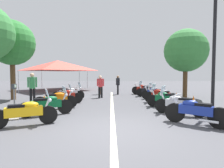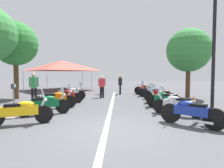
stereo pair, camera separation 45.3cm
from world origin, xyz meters
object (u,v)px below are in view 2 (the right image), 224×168
Objects in this scene: motorcycle_left_row_3 at (66,96)px; bystander_2 at (34,85)px; motorcycle_right_row_5 at (150,91)px; motorcycle_left_row_1 at (45,104)px; bystander_4 at (102,83)px; motorcycle_right_row_2 at (165,99)px; traffic_cone_1 at (194,102)px; motorcycle_right_row_4 at (157,93)px; parking_meter at (14,93)px; roadside_tree_0 at (189,50)px; motorcycle_right_row_3 at (161,96)px; event_tent at (62,66)px; roadside_tree_1 at (15,44)px; motorcycle_left_row_2 at (56,99)px; traffic_cone_0 at (178,98)px; bystander_3 at (102,85)px; bystander_1 at (120,84)px; motorcycle_left_row_4 at (70,93)px; motorcycle_right_row_0 at (190,112)px; motorcycle_right_row_1 at (177,104)px; motorcycle_left_row_0 at (21,111)px; street_lamp_twin_globe at (214,29)px; motorcycle_right_row_6 at (146,89)px.

bystander_2 is (0.25, 1.99, 0.60)m from motorcycle_left_row_3.
motorcycle_left_row_1 is at bearing 85.54° from motorcycle_right_row_5.
motorcycle_right_row_2 is at bearing -120.72° from bystander_4.
motorcycle_left_row_1 is 7.13m from traffic_cone_1.
parking_meter is (-4.28, 7.06, 0.45)m from motorcycle_right_row_4.
roadside_tree_0 reaches higher than bystander_2.
motorcycle_left_row_3 is 9.09m from roadside_tree_0.
roadside_tree_0 reaches higher than motorcycle_right_row_3.
roadside_tree_0 is 0.80× the size of event_tent.
bystander_2 is at bearing 81.84° from traffic_cone_1.
motorcycle_left_row_3 is 1.08× the size of motorcycle_right_row_2.
motorcycle_right_row_4 is at bearing -91.30° from roadside_tree_1.
motorcycle_left_row_2 is at bearing 46.41° from parking_meter.
motorcycle_left_row_2 reaches higher than traffic_cone_1.
traffic_cone_0 is 0.10× the size of event_tent.
traffic_cone_0 is 11.17m from roadside_tree_1.
bystander_4 is (2.31, 0.18, 0.01)m from bystander_3.
bystander_1 is at bearing -1.69° from motorcycle_right_row_5.
bystander_3 is 0.26× the size of event_tent.
roadside_tree_1 is at bearing 18.74° from motorcycle_right_row_2.
motorcycle_left_row_2 is 7.15m from motorcycle_right_row_5.
bystander_2 is at bearing 92.04° from motorcycle_left_row_1.
bystander_1 is at bearing 20.16° from motorcycle_left_row_4.
motorcycle_right_row_0 is at bearing -147.85° from event_tent.
motorcycle_right_row_3 is at bearing -53.73° from motorcycle_right_row_1.
motorcycle_right_row_3 reaches higher than motorcycle_right_row_5.
motorcycle_right_row_0 is (-5.84, -5.56, 0.01)m from motorcycle_left_row_4.
motorcycle_left_row_3 is at bearing 62.92° from bystander_1.
bystander_1 reaches higher than traffic_cone_1.
motorcycle_right_row_1 is (-2.82, -5.42, 0.02)m from motorcycle_left_row_3.
parking_meter is at bearing 100.91° from traffic_cone_1.
motorcycle_right_row_1 reaches higher than motorcycle_left_row_0.
bystander_4 is (7.96, -1.67, 0.48)m from motorcycle_left_row_1.
motorcycle_right_row_5 is 7.94m from bystander_2.
motorcycle_left_row_2 is 1.18× the size of motorcycle_right_row_4.
roadside_tree_1 is at bearing 95.36° from roadside_tree_0.
motorcycle_left_row_2 is 0.37× the size of street_lamp_twin_globe.
bystander_3 is at bearing 21.98° from motorcycle_right_row_4.
roadside_tree_1 is at bearing 148.92° from motorcycle_left_row_4.
motorcycle_left_row_4 is at bearing 21.72° from motorcycle_right_row_3.
motorcycle_right_row_3 is at bearing -57.27° from motorcycle_right_row_2.
motorcycle_right_row_1 is 2.93m from motorcycle_right_row_3.
motorcycle_right_row_1 is 5.95m from motorcycle_right_row_5.
motorcycle_left_row_0 reaches higher than motorcycle_right_row_6.
traffic_cone_0 is at bearing 67.63° from bystander_2.
bystander_3 is at bearing 41.93° from motorcycle_left_row_1.
motorcycle_left_row_2 is (1.43, 0.06, 0.01)m from motorcycle_left_row_1.
traffic_cone_1 is 0.12× the size of roadside_tree_0.
motorcycle_left_row_4 is at bearing 10.62° from motorcycle_right_row_2.
street_lamp_twin_globe is (-1.05, -1.77, 3.17)m from motorcycle_right_row_2.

